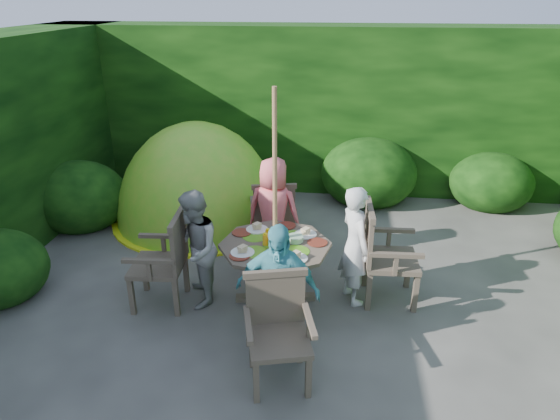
# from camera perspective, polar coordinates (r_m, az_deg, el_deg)

# --- Properties ---
(ground) EXTENTS (60.00, 60.00, 0.00)m
(ground) POSITION_cam_1_polar(r_m,az_deg,el_deg) (4.89, 4.14, -13.50)
(ground) COLOR #42403B
(ground) RESTS_ON ground
(hedge_enclosure) EXTENTS (9.00, 9.00, 2.50)m
(hedge_enclosure) POSITION_cam_1_polar(r_m,az_deg,el_deg) (5.50, 5.28, 5.58)
(hedge_enclosure) COLOR black
(hedge_enclosure) RESTS_ON ground
(patio_table) EXTENTS (1.30, 1.30, 0.79)m
(patio_table) POSITION_cam_1_polar(r_m,az_deg,el_deg) (5.01, -0.51, -4.92)
(patio_table) COLOR #42372B
(patio_table) RESTS_ON ground
(parasol_pole) EXTENTS (0.05, 0.05, 2.20)m
(parasol_pole) POSITION_cam_1_polar(r_m,az_deg,el_deg) (4.77, -0.58, 0.82)
(parasol_pole) COLOR olive
(parasol_pole) RESTS_ON ground
(garden_chair_right) EXTENTS (0.56, 0.62, 0.99)m
(garden_chair_right) POSITION_cam_1_polar(r_m,az_deg,el_deg) (5.17, 11.69, -4.83)
(garden_chair_right) COLOR #42372B
(garden_chair_right) RESTS_ON ground
(garden_chair_left) EXTENTS (0.55, 0.61, 0.95)m
(garden_chair_left) POSITION_cam_1_polar(r_m,az_deg,el_deg) (5.12, -12.97, -5.49)
(garden_chair_left) COLOR #42372B
(garden_chair_left) RESTS_ON ground
(garden_chair_back) EXTENTS (0.62, 0.57, 0.89)m
(garden_chair_back) POSITION_cam_1_polar(r_m,az_deg,el_deg) (6.03, -0.77, -0.57)
(garden_chair_back) COLOR #42372B
(garden_chair_back) RESTS_ON ground
(garden_chair_front) EXTENTS (0.63, 0.59, 0.88)m
(garden_chair_front) POSITION_cam_1_polar(r_m,az_deg,el_deg) (4.12, -0.25, -13.33)
(garden_chair_front) COLOR #42372B
(garden_chair_front) RESTS_ON ground
(child_right) EXTENTS (0.46, 0.54, 1.25)m
(child_right) POSITION_cam_1_polar(r_m,az_deg,el_deg) (5.05, 8.57, -4.02)
(child_right) COLOR silver
(child_right) RESTS_ON ground
(child_left) EXTENTS (0.61, 0.70, 1.21)m
(child_left) POSITION_cam_1_polar(r_m,az_deg,el_deg) (5.03, -9.74, -4.49)
(child_left) COLOR #969792
(child_left) RESTS_ON ground
(child_back) EXTENTS (0.69, 0.50, 1.29)m
(child_back) POSITION_cam_1_polar(r_m,az_deg,el_deg) (5.68, -0.76, -0.26)
(child_back) COLOR #F5656C
(child_back) RESTS_ON ground
(child_front) EXTENTS (0.76, 0.38, 1.25)m
(child_front) POSITION_cam_1_polar(r_m,az_deg,el_deg) (4.28, -0.28, -9.24)
(child_front) COLOR #4BA5B0
(child_front) RESTS_ON ground
(dome_tent) EXTENTS (2.40, 2.40, 2.74)m
(dome_tent) POSITION_cam_1_polar(r_m,az_deg,el_deg) (7.17, -9.16, -0.91)
(dome_tent) COLOR #65C626
(dome_tent) RESTS_ON ground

